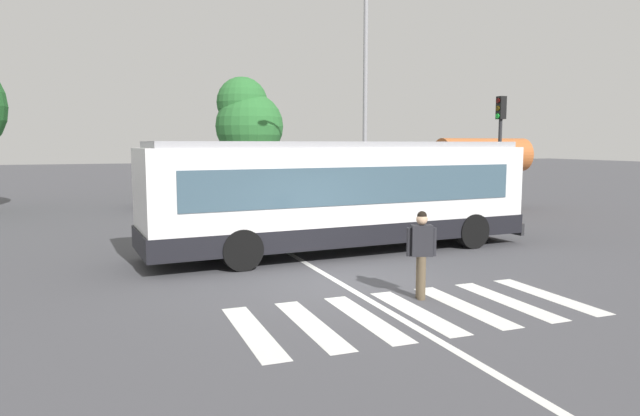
% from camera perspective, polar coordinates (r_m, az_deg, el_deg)
% --- Properties ---
extents(ground_plane, '(160.00, 160.00, 0.00)m').
position_cam_1_polar(ground_plane, '(12.23, 3.00, -7.73)').
color(ground_plane, '#47474C').
extents(city_transit_bus, '(11.14, 3.32, 3.06)m').
position_cam_1_polar(city_transit_bus, '(15.71, 2.18, 1.32)').
color(city_transit_bus, black).
rests_on(city_transit_bus, ground_plane).
extents(pedestrian_crossing_street, '(0.55, 0.38, 1.72)m').
position_cam_1_polar(pedestrian_crossing_street, '(11.12, 10.17, -4.15)').
color(pedestrian_crossing_street, brown).
rests_on(pedestrian_crossing_street, ground_plane).
extents(parked_car_black, '(2.25, 4.66, 1.35)m').
position_cam_1_polar(parked_car_black, '(27.35, -15.25, 1.58)').
color(parked_car_black, black).
rests_on(parked_car_black, ground_plane).
extents(parked_car_white, '(2.09, 4.60, 1.35)m').
position_cam_1_polar(parked_car_white, '(28.06, -10.14, 1.83)').
color(parked_car_white, black).
rests_on(parked_car_white, ground_plane).
extents(parked_car_champagne, '(2.24, 4.65, 1.35)m').
position_cam_1_polar(parked_car_champagne, '(28.46, -4.25, 1.98)').
color(parked_car_champagne, black).
rests_on(parked_car_champagne, ground_plane).
extents(traffic_light_far_corner, '(0.33, 0.32, 4.87)m').
position_cam_1_polar(traffic_light_far_corner, '(23.88, 17.67, 6.81)').
color(traffic_light_far_corner, '#28282B').
rests_on(traffic_light_far_corner, ground_plane).
extents(bus_stop_shelter, '(4.55, 1.54, 3.25)m').
position_cam_1_polar(bus_stop_shelter, '(27.29, 16.08, 5.02)').
color(bus_stop_shelter, '#28282B').
rests_on(bus_stop_shelter, ground_plane).
extents(twin_arm_street_lamp, '(4.11, 0.32, 9.92)m').
position_cam_1_polar(twin_arm_street_lamp, '(25.97, 4.59, 13.10)').
color(twin_arm_street_lamp, '#939399').
rests_on(twin_arm_street_lamp, ground_plane).
extents(background_tree_right, '(3.87, 3.87, 6.80)m').
position_cam_1_polar(background_tree_right, '(33.11, -7.34, 8.84)').
color(background_tree_right, brown).
rests_on(background_tree_right, ground_plane).
extents(crosswalk_painted_stripes, '(6.46, 2.81, 0.01)m').
position_cam_1_polar(crosswalk_painted_stripes, '(10.46, 9.63, -10.26)').
color(crosswalk_painted_stripes, silver).
rests_on(crosswalk_painted_stripes, ground_plane).
extents(lane_center_line, '(0.16, 24.00, 0.01)m').
position_cam_1_polar(lane_center_line, '(13.98, -0.86, -5.89)').
color(lane_center_line, silver).
rests_on(lane_center_line, ground_plane).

